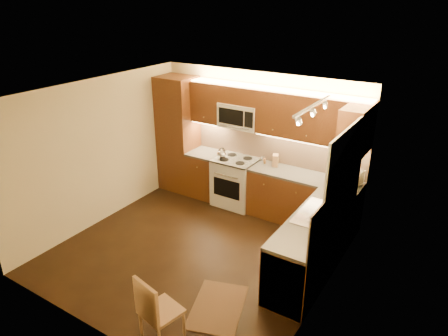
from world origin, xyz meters
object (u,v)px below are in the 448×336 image
Objects in this scene: stove at (236,182)px; microwave at (240,115)px; dining_chair at (161,310)px; soap_bottle at (351,191)px; kettle at (221,153)px; sink at (318,210)px; knife_block at (275,160)px; toaster_oven at (347,177)px.

microwave is at bearing 90.00° from stove.
soap_bottle is at bearing 81.21° from dining_chair.
soap_bottle reaches higher than dining_chair.
dining_chair is at bearing -44.62° from kettle.
microwave is 0.88× the size of sink.
soap_bottle is 0.19× the size of dining_chair.
soap_bottle reaches higher than sink.
stove is 1.21× the size of microwave.
knife_block is 0.23× the size of dining_chair.
stove is 3.53m from dining_chair.
toaster_oven is at bearing 27.79° from kettle.
stove is 2.31m from soap_bottle.
stove is 1.27m from microwave.
sink is 1.93× the size of toaster_oven.
sink is at bearing -84.16° from soap_bottle.
dining_chair is at bearing -72.94° from stove.
dining_chair is (1.29, -3.27, -0.56)m from kettle.
sink is 0.82m from soap_bottle.
kettle is at bearing 170.41° from knife_block.
microwave is 2.38m from soap_bottle.
microwave is (0.00, 0.14, 1.26)m from stove.
soap_bottle is (0.19, -0.39, -0.04)m from toaster_oven.
stove is at bearing -167.33° from toaster_oven.
stove is 5.11× the size of soap_bottle.
kettle is at bearing -164.10° from soap_bottle.
kettle is at bearing -164.99° from toaster_oven.
toaster_oven is at bearing 136.93° from soap_bottle.
kettle is 0.22× the size of dining_chair.
dining_chair is (1.04, -3.51, -1.26)m from microwave.
knife_block is 3.57m from dining_chair.
kettle is at bearing -158.35° from stove.
toaster_oven is 3.62m from dining_chair.
kettle reaches higher than soap_bottle.
kettle is 3.56m from dining_chair.
kettle is 2.29m from toaster_oven.
stove is at bearing 150.64° from sink.
toaster_oven reaches higher than stove.
sink is 0.93× the size of dining_chair.
soap_bottle is at bearing -53.26° from toaster_oven.
sink is at bearing -32.21° from microwave.
microwave is 1.02m from knife_block.
soap_bottle is (2.22, -0.34, 0.53)m from stove.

